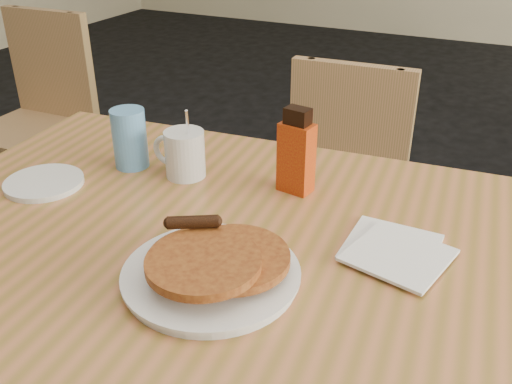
% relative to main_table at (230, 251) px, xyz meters
% --- Properties ---
extents(main_table, '(1.42, 1.02, 0.75)m').
position_rel_main_table_xyz_m(main_table, '(0.00, 0.00, 0.00)').
color(main_table, '#AE693E').
rests_on(main_table, floor).
extents(chair_main_far, '(0.40, 0.40, 0.85)m').
position_rel_main_table_xyz_m(chair_main_far, '(-0.03, 0.76, -0.20)').
color(chair_main_far, '#A8774F').
rests_on(chair_main_far, floor).
extents(chair_wall_extra, '(0.41, 0.41, 0.89)m').
position_rel_main_table_xyz_m(chair_wall_extra, '(-1.35, 0.86, -0.18)').
color(chair_wall_extra, '#A8774F').
rests_on(chair_wall_extra, floor).
extents(pancake_plate, '(0.29, 0.29, 0.09)m').
position_rel_main_table_xyz_m(pancake_plate, '(0.04, -0.14, 0.06)').
color(pancake_plate, silver).
rests_on(pancake_plate, main_table).
extents(coffee_mug, '(0.12, 0.09, 0.16)m').
position_rel_main_table_xyz_m(coffee_mug, '(-0.20, 0.17, 0.09)').
color(coffee_mug, silver).
rests_on(coffee_mug, main_table).
extents(syrup_bottle, '(0.07, 0.05, 0.18)m').
position_rel_main_table_xyz_m(syrup_bottle, '(0.04, 0.21, 0.12)').
color(syrup_bottle, maroon).
rests_on(syrup_bottle, main_table).
extents(napkin_stack, '(0.19, 0.20, 0.01)m').
position_rel_main_table_xyz_m(napkin_stack, '(0.29, 0.07, 0.05)').
color(napkin_stack, silver).
rests_on(napkin_stack, main_table).
extents(blue_tumbler, '(0.09, 0.09, 0.13)m').
position_rel_main_table_xyz_m(blue_tumbler, '(-0.34, 0.16, 0.11)').
color(blue_tumbler, '#5692CA').
rests_on(blue_tumbler, main_table).
extents(side_saucer, '(0.19, 0.19, 0.01)m').
position_rel_main_table_xyz_m(side_saucer, '(-0.45, -0.00, 0.05)').
color(side_saucer, silver).
rests_on(side_saucer, main_table).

